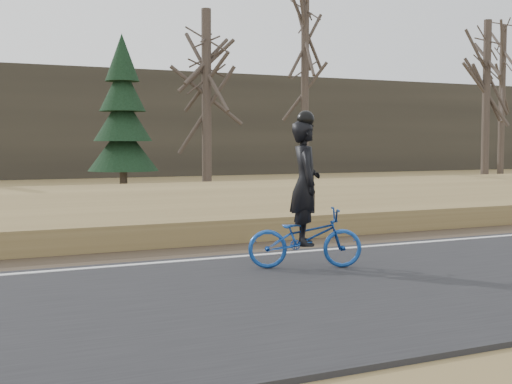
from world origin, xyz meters
name	(u,v)px	position (x,y,z in m)	size (l,w,h in m)	color
shoulder	(481,231)	(0.00, 1.20, 0.02)	(120.00, 1.60, 0.04)	#473A2B
embankment	(396,210)	(0.00, 4.20, 0.22)	(120.00, 5.00, 0.44)	olive
ballast	(318,199)	(0.00, 8.00, 0.23)	(120.00, 3.00, 0.45)	slate
railroad	(318,189)	(0.00, 8.00, 0.53)	(120.00, 2.40, 0.29)	black
treeline_backdrop	(120,124)	(0.00, 30.00, 3.00)	(120.00, 4.00, 6.00)	#383328
cyclist	(305,216)	(-5.79, -1.18, 0.84)	(1.82, 1.19, 2.36)	#154295
bare_tree_near_left	(207,102)	(-1.09, 14.22, 3.43)	(0.36, 0.36, 6.85)	#463B33
bare_tree_center	(305,90)	(4.84, 17.20, 4.24)	(0.36, 0.36, 8.49)	#463B33
bare_tree_right	(486,103)	(12.48, 14.07, 3.72)	(0.36, 0.36, 7.44)	#463B33
bare_tree_far_right	(502,102)	(18.53, 19.14, 4.18)	(0.36, 0.36, 8.36)	#463B33
conifer	(123,119)	(-3.95, 15.36, 2.80)	(2.60, 2.60, 5.92)	#463B33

